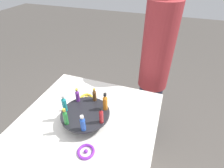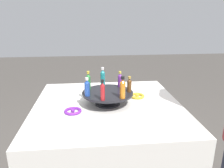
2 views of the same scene
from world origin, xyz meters
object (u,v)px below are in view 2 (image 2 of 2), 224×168
(bottle_purple, at_px, (120,80))
(bottle_red, at_px, (103,91))
(bottle_teal, at_px, (103,77))
(bottle_blue, at_px, (87,87))
(bottle_green, at_px, (88,81))
(ribbon_bow_purple, at_px, (73,111))
(bottle_orange, at_px, (123,88))
(display_stand, at_px, (108,95))
(bottle_brown, at_px, (129,85))
(ribbon_bow_gold, at_px, (137,96))

(bottle_purple, height_order, bottle_red, bottle_red)
(bottle_teal, height_order, bottle_blue, bottle_teal)
(bottle_blue, distance_m, bottle_red, 0.12)
(bottle_green, bearing_deg, ribbon_bow_purple, 60.74)
(bottle_orange, relative_size, bottle_blue, 1.17)
(bottle_orange, height_order, bottle_green, bottle_orange)
(bottle_red, bearing_deg, display_stand, -106.46)
(bottle_purple, height_order, bottle_teal, bottle_teal)
(bottle_brown, height_order, bottle_purple, bottle_purple)
(bottle_teal, bearing_deg, ribbon_bow_purple, 51.03)
(bottle_green, height_order, ribbon_bow_gold, bottle_green)
(bottle_green, bearing_deg, bottle_purple, -170.74)
(bottle_red, height_order, ribbon_bow_gold, bottle_red)
(display_stand, xyz_separation_m, bottle_teal, (0.02, -0.13, 0.08))
(ribbon_bow_purple, bearing_deg, ribbon_bow_gold, -154.39)
(bottle_red, bearing_deg, bottle_orange, -170.74)
(bottle_brown, relative_size, bottle_teal, 0.78)
(bottle_teal, xyz_separation_m, bottle_red, (0.02, 0.26, -0.00))
(bottle_orange, height_order, ribbon_bow_gold, bottle_orange)
(display_stand, bearing_deg, bottle_purple, -132.17)
(bottle_purple, bearing_deg, bottle_teal, -16.46)
(bottle_brown, xyz_separation_m, ribbon_bow_purple, (0.35, 0.09, -0.12))
(display_stand, height_order, bottle_green, bottle_green)
(bottle_purple, relative_size, ribbon_bow_purple, 1.04)
(bottle_teal, bearing_deg, bottle_purple, 163.54)
(display_stand, distance_m, ribbon_bow_purple, 0.24)
(bottle_purple, distance_m, ribbon_bow_gold, 0.17)
(bottle_blue, bearing_deg, ribbon_bow_gold, -155.66)
(ribbon_bow_gold, bearing_deg, bottle_teal, -7.77)
(display_stand, distance_m, bottle_teal, 0.16)
(bottle_green, height_order, bottle_blue, bottle_green)
(bottle_red, xyz_separation_m, ribbon_bow_purple, (0.17, -0.03, -0.13))
(bottle_green, bearing_deg, bottle_red, 112.12)
(bottle_teal, bearing_deg, display_stand, 99.26)
(bottle_green, xyz_separation_m, ribbon_bow_gold, (-0.33, -0.04, -0.13))
(bottle_red, bearing_deg, bottle_teal, -93.60)
(bottle_purple, relative_size, bottle_red, 0.87)
(bottle_brown, xyz_separation_m, ribbon_bow_gold, (-0.08, -0.11, -0.12))
(bottle_teal, distance_m, ribbon_bow_gold, 0.27)
(ribbon_bow_gold, bearing_deg, bottle_brown, 55.04)
(bottle_blue, relative_size, bottle_red, 0.93)
(bottle_brown, xyz_separation_m, bottle_green, (0.25, -0.07, 0.01))
(bottle_brown, bearing_deg, ribbon_bow_gold, -124.96)
(bottle_red, xyz_separation_m, ribbon_bow_gold, (-0.25, -0.23, -0.13))
(display_stand, xyz_separation_m, bottle_orange, (-0.08, 0.11, 0.08))
(display_stand, bearing_deg, bottle_orange, 124.97)
(display_stand, xyz_separation_m, bottle_blue, (0.13, 0.05, 0.07))
(bottle_purple, relative_size, ribbon_bow_gold, 1.05)
(bottle_teal, xyz_separation_m, bottle_blue, (0.10, 0.18, -0.01))
(bottle_orange, relative_size, bottle_red, 1.08)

